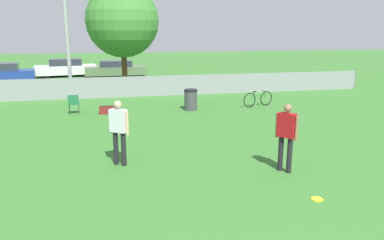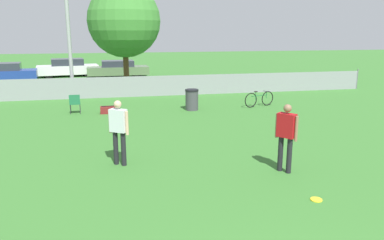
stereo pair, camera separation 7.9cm
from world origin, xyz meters
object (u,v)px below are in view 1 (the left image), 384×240
Objects in this scene: folding_chair_sideline at (74,103)px; trash_bin at (191,100)px; light_pole at (65,11)px; parked_car_blue at (2,73)px; bicycle_sideline at (258,99)px; parked_car_olive at (116,69)px; frisbee_disc at (317,199)px; player_receiver_white at (119,128)px; parked_car_white at (66,68)px; player_defender_red at (286,133)px; tree_near_pole at (123,21)px; gear_bag_sideline at (107,110)px.

trash_bin is (5.05, -0.26, -0.02)m from folding_chair_sideline.
parked_car_blue is (-5.05, 6.41, -3.81)m from light_pole.
bicycle_sideline is 0.35× the size of parked_car_olive.
bicycle_sideline is at bearing 74.88° from frisbee_disc.
parked_car_olive is (0.35, 19.60, -0.39)m from player_receiver_white.
parked_car_white is at bearing 158.45° from parked_car_olive.
player_receiver_white is at bearing 142.59° from frisbee_disc.
player_defender_red is 0.38× the size of parked_car_olive.
parked_car_blue is at bearing 123.44° from bicycle_sideline.
player_receiver_white is 1.86× the size of trash_bin.
light_pole is 1.57× the size of parked_car_white.
tree_near_pole is 14.88m from player_defender_red.
tree_near_pole is 9.18× the size of gear_bag_sideline.
player_defender_red is 4.27m from player_receiver_white.
folding_chair_sideline is (-5.70, 9.82, 0.48)m from frisbee_disc.
trash_bin is 3.68m from gear_bag_sideline.
parked_car_white is (3.85, 2.95, 0.01)m from parked_car_blue.
folding_chair_sideline is at bearing 178.41° from player_defender_red.
player_receiver_white is 6.91× the size of frisbee_disc.
frisbee_disc is at bearing -66.93° from light_pole.
parked_car_olive reaches higher than frisbee_disc.
frisbee_disc is at bearing -69.46° from parked_car_blue.
tree_near_pole is at bearing 156.33° from player_defender_red.
frisbee_disc is 0.30× the size of folding_chair_sideline.
trash_bin reaches higher than folding_chair_sideline.
player_receiver_white reaches higher than trash_bin.
parked_car_olive is at bearing 4.34° from parked_car_blue.
parked_car_white is at bearing 107.22° from frisbee_disc.
tree_near_pole is (2.96, 1.25, -0.45)m from light_pole.
parked_car_white reaches higher than frisbee_disc.
tree_near_pole is 13.18m from player_receiver_white.
parked_car_olive reaches higher than folding_chair_sideline.
parked_car_olive is (-0.37, 6.78, -3.38)m from tree_near_pole.
light_pole is 8.52m from trash_bin.
folding_chair_sideline is (-5.75, 8.15, -0.52)m from player_defender_red.
light_pole is 12.27m from player_receiver_white.
player_receiver_white is 19.61m from parked_car_olive.
bicycle_sideline is 0.37× the size of parked_car_blue.
player_defender_red is 1.95m from frisbee_disc.
tree_near_pole is 7.41m from gear_bag_sideline.
player_receiver_white is at bearing -152.18° from bicycle_sideline.
player_receiver_white is 21.21m from parked_car_white.
tree_near_pole is 24.28× the size of frisbee_disc.
tree_near_pole is 9.72m from parked_car_white.
frisbee_disc is 10.01m from bicycle_sideline.
tree_near_pole reaches higher than trash_bin.
player_receiver_white is (-4.04, 1.38, 0.00)m from player_defender_red.
gear_bag_sideline is at bearing 128.49° from player_receiver_white.
light_pole reaches higher than trash_bin.
trash_bin is (-0.70, 7.89, -0.55)m from player_defender_red.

